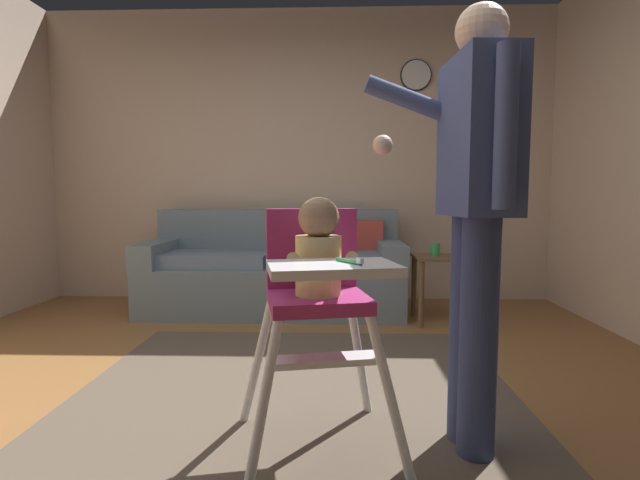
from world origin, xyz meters
The scene contains 9 objects.
ground centered at (0.00, 0.00, -0.05)m, with size 6.32×6.40×0.10m, color olive.
wall_far centered at (0.00, 2.43, 1.36)m, with size 5.52×0.06×2.71m, color beige.
area_rug centered at (0.16, 0.05, 0.00)m, with size 2.18×2.29×0.01m, color brown.
couch centered at (-0.16, 1.91, 0.33)m, with size 2.17×0.86×0.86m.
high_chair centered at (0.29, -0.37, 0.67)m, with size 0.71×0.81×0.98m.
adult_standing centered at (0.88, -0.33, 0.95)m, with size 0.53×0.50×1.67m.
side_table centered at (1.16, 1.54, 0.38)m, with size 0.40×0.40×0.52m.
sippy_cup centered at (1.12, 1.54, 0.57)m, with size 0.07×0.07×0.10m, color green.
wall_clock centered at (1.09, 2.39, 2.09)m, with size 0.29×0.04×0.29m.
Camera 1 is at (0.36, -2.13, 0.97)m, focal length 26.67 mm.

